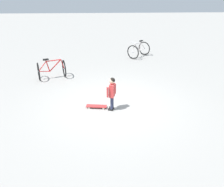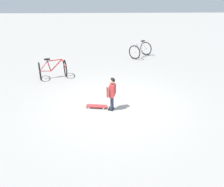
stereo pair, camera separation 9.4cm
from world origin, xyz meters
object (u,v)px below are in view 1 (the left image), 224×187
bicycle_near (52,69)px  skateboard (96,106)px  bicycle_mid (139,50)px  child_person (112,90)px

bicycle_near → skateboard: bearing=-55.3°
skateboard → bicycle_mid: bicycle_mid is taller
skateboard → bicycle_mid: bearing=68.9°
bicycle_near → bicycle_mid: (3.99, 2.91, 0.00)m
child_person → bicycle_mid: bearing=73.7°
child_person → bicycle_mid: size_ratio=0.84×
skateboard → bicycle_near: (-1.84, 2.66, 0.32)m
child_person → skateboard: 0.78m
child_person → bicycle_near: child_person is taller
child_person → bicycle_mid: (1.67, 5.70, -0.28)m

